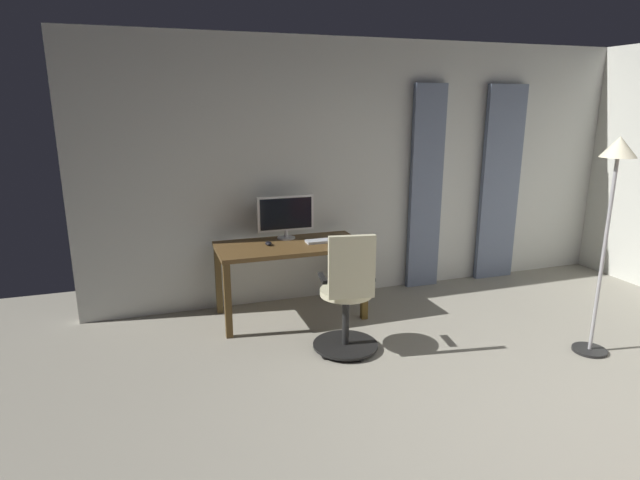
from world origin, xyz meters
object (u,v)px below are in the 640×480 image
at_px(computer_keyboard, 327,241).
at_px(floor_lamp, 614,186).
at_px(computer_monitor, 286,215).
at_px(desk, 290,254).
at_px(office_chair, 348,299).
at_px(computer_mouse, 269,243).

xyz_separation_m(computer_keyboard, floor_lamp, (-1.84, 1.53, 0.68)).
xyz_separation_m(computer_monitor, computer_keyboard, (-0.34, 0.26, -0.23)).
height_order(desk, office_chair, office_chair).
relative_size(desk, floor_lamp, 0.78).
xyz_separation_m(desk, office_chair, (-0.24, 0.92, -0.15)).
bearing_deg(floor_lamp, computer_monitor, -39.30).
height_order(office_chair, computer_keyboard, office_chair).
height_order(computer_keyboard, computer_mouse, computer_mouse).
height_order(computer_monitor, computer_keyboard, computer_monitor).
height_order(office_chair, computer_monitor, computer_monitor).
bearing_deg(floor_lamp, computer_mouse, -33.31).
height_order(desk, floor_lamp, floor_lamp).
relative_size(desk, computer_mouse, 14.01).
distance_m(computer_monitor, floor_lamp, 2.86).
bearing_deg(desk, computer_monitor, -96.03).
relative_size(computer_monitor, computer_keyboard, 1.37).
relative_size(office_chair, computer_mouse, 10.60).
height_order(computer_monitor, floor_lamp, floor_lamp).
relative_size(computer_monitor, computer_mouse, 5.71).
bearing_deg(office_chair, desk, 113.93).
bearing_deg(floor_lamp, office_chair, -18.00).
bearing_deg(desk, computer_keyboard, 175.20).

